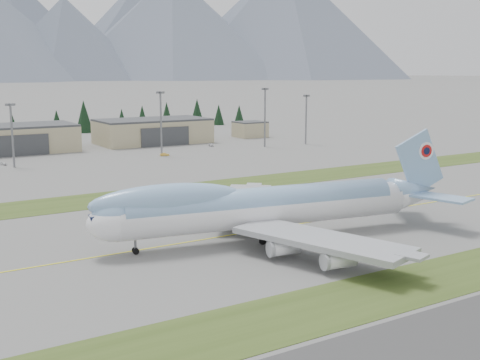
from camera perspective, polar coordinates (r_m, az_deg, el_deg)
ground at (r=119.57m, az=0.53°, el=-5.03°), size 7000.00×7000.00×0.00m
grass_strip_near at (r=91.15m, az=13.49°, el=-10.28°), size 400.00×14.00×0.08m
grass_strip_far at (r=158.51m, az=-8.12°, el=-1.31°), size 400.00×18.00×0.08m
taxiway_line_main at (r=119.57m, az=0.53°, el=-5.03°), size 400.00×0.40×0.02m
boeing_747_freighter at (r=113.43m, az=2.32°, el=-2.47°), size 75.70×64.14×19.85m
hangar_center at (r=253.31m, az=-20.84°, el=3.68°), size 48.00×26.60×10.80m
hangar_right at (r=270.74m, az=-8.26°, el=4.63°), size 48.00×26.60×10.80m
control_shed at (r=292.51m, az=0.96°, el=4.84°), size 14.00×12.00×7.60m
floodlight_masts at (r=226.95m, az=-8.92°, el=6.26°), size 163.22×6.73×24.67m
service_vehicle_a at (r=220.21m, az=-21.49°, el=1.32°), size 2.01×3.25×1.03m
service_vehicle_b at (r=229.02m, az=-7.15°, el=2.28°), size 3.74×2.08×1.17m
service_vehicle_c at (r=257.05m, az=-2.76°, el=3.22°), size 2.39×4.05×1.10m
conifer_belt at (r=320.59m, az=-17.15°, el=5.38°), size 269.51×13.76×16.84m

